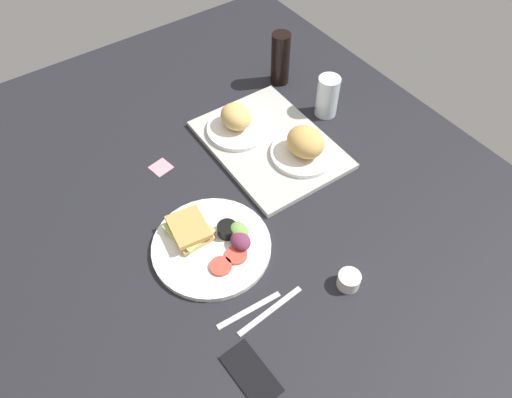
# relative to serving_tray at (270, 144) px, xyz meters

# --- Properties ---
(ground_plane) EXTENTS (1.90, 1.50, 0.03)m
(ground_plane) POSITION_rel_serving_tray_xyz_m (0.15, -0.20, -0.02)
(ground_plane) COLOR black
(serving_tray) EXTENTS (0.45, 0.34, 0.02)m
(serving_tray) POSITION_rel_serving_tray_xyz_m (0.00, 0.00, 0.00)
(serving_tray) COLOR #B2B2AD
(serving_tray) RESTS_ON ground_plane
(bread_plate_near) EXTENTS (0.19, 0.19, 0.09)m
(bread_plate_near) POSITION_rel_serving_tray_xyz_m (-0.11, -0.05, 0.04)
(bread_plate_near) COLOR white
(bread_plate_near) RESTS_ON serving_tray
(bread_plate_far) EXTENTS (0.20, 0.20, 0.10)m
(bread_plate_far) POSITION_rel_serving_tray_xyz_m (0.10, 0.05, 0.05)
(bread_plate_far) COLOR white
(bread_plate_far) RESTS_ON serving_tray
(plate_with_salad) EXTENTS (0.31, 0.31, 0.05)m
(plate_with_salad) POSITION_rel_serving_tray_xyz_m (0.21, -0.34, 0.01)
(plate_with_salad) COLOR white
(plate_with_salad) RESTS_ON ground_plane
(drinking_glass) EXTENTS (0.07, 0.07, 0.14)m
(drinking_glass) POSITION_rel_serving_tray_xyz_m (-0.02, 0.24, 0.06)
(drinking_glass) COLOR silver
(drinking_glass) RESTS_ON ground_plane
(soda_bottle) EXTENTS (0.06, 0.06, 0.18)m
(soda_bottle) POSITION_rel_serving_tray_xyz_m (-0.24, 0.22, 0.08)
(soda_bottle) COLOR black
(soda_bottle) RESTS_ON ground_plane
(espresso_cup) EXTENTS (0.06, 0.06, 0.04)m
(espresso_cup) POSITION_rel_serving_tray_xyz_m (0.50, -0.13, 0.01)
(espresso_cup) COLOR silver
(espresso_cup) RESTS_ON ground_plane
(fork) EXTENTS (0.03, 0.17, 0.01)m
(fork) POSITION_rel_serving_tray_xyz_m (0.42, -0.36, -0.01)
(fork) COLOR #B7B7BC
(fork) RESTS_ON ground_plane
(knife) EXTENTS (0.03, 0.19, 0.01)m
(knife) POSITION_rel_serving_tray_xyz_m (0.45, -0.32, -0.01)
(knife) COLOR #B7B7BC
(knife) RESTS_ON ground_plane
(cell_phone) EXTENTS (0.15, 0.08, 0.01)m
(cell_phone) POSITION_rel_serving_tray_xyz_m (0.54, -0.45, -0.00)
(cell_phone) COLOR black
(cell_phone) RESTS_ON ground_plane
(sticky_note) EXTENTS (0.07, 0.07, 0.00)m
(sticky_note) POSITION_rel_serving_tray_xyz_m (-0.11, -0.32, -0.01)
(sticky_note) COLOR pink
(sticky_note) RESTS_ON ground_plane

